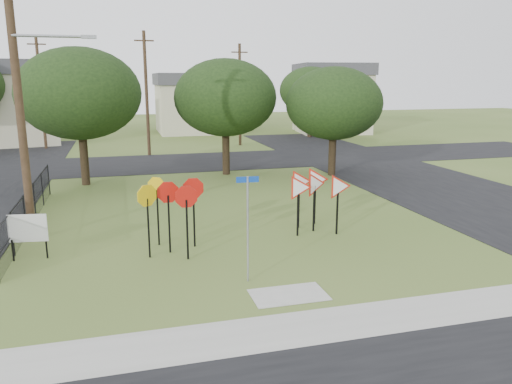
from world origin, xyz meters
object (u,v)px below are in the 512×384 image
street_name_sign (248,222)px  stop_sign_cluster (171,199)px  yield_sign_cluster (313,186)px  info_board (28,230)px

street_name_sign → stop_sign_cluster: bearing=120.6°
yield_sign_cluster → info_board: (-9.80, -0.58, -0.71)m
street_name_sign → yield_sign_cluster: size_ratio=1.22×
yield_sign_cluster → info_board: 9.85m
street_name_sign → stop_sign_cluster: size_ratio=1.26×
street_name_sign → info_board: street_name_sign is taller
street_name_sign → info_board: bearing=150.7°
street_name_sign → info_board: (-6.24, 3.50, -0.75)m
street_name_sign → stop_sign_cluster: (-1.81, 3.05, 0.06)m
street_name_sign → info_board: 7.19m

